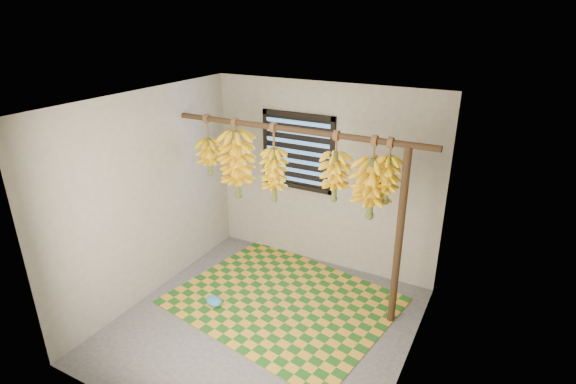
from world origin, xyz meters
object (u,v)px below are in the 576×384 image
Objects in this scene: plastic_bag at (214,301)px; banana_bunch_e at (371,188)px; banana_bunch_b at (237,164)px; banana_bunch_c at (274,175)px; banana_bunch_d at (335,176)px; woven_mat at (283,300)px; banana_bunch_a at (210,157)px; support_post at (399,240)px; banana_bunch_f at (387,180)px.

plastic_bag is 0.25× the size of banana_bunch_e.
banana_bunch_b is at bearing 95.77° from plastic_bag.
banana_bunch_d is (0.73, 0.00, 0.11)m from banana_bunch_c.
woven_mat is 1.68m from banana_bunch_b.
banana_bunch_a is at bearing 167.79° from woven_mat.
banana_bunch_b is at bearing 0.00° from banana_bunch_a.
plastic_bag is (-0.67, -0.44, 0.05)m from woven_mat.
plastic_bag is at bearing -84.23° from banana_bunch_b.
banana_bunch_b is at bearing -180.00° from banana_bunch_d.
banana_bunch_e is (1.55, 0.69, 1.45)m from plastic_bag.
support_post is 2.94× the size of banana_bunch_f.
banana_bunch_c reaches higher than plastic_bag.
woven_mat is 1.92m from banana_bunch_a.
banana_bunch_d is (1.62, 0.00, 0.03)m from banana_bunch_a.
banana_bunch_c is (-1.46, 0.00, 0.45)m from support_post.
woven_mat is (-1.22, -0.24, -0.99)m from support_post.
banana_bunch_d and banana_bunch_f have the same top height.
support_post is 2.01m from banana_bunch_b.
banana_bunch_f is (1.71, 0.69, 1.57)m from plastic_bag.
support_post is at bearing 0.00° from banana_bunch_f.
banana_bunch_d is 0.40m from banana_bunch_e.
banana_bunch_e is (1.13, -0.00, 0.05)m from banana_bunch_c.
banana_bunch_c and banana_bunch_e have the same top height.
support_post reaches higher than woven_mat.
banana_bunch_c is at bearing 0.00° from banana_bunch_a.
banana_bunch_e is 1.28× the size of banana_bunch_f.
support_post is 2.30× the size of banana_bunch_e.
support_post is at bearing 0.00° from banana_bunch_b.
banana_bunch_b is (-0.74, 0.24, 1.50)m from woven_mat.
banana_bunch_c is (0.50, 0.00, -0.05)m from banana_bunch_b.
plastic_bag is 2.23m from banana_bunch_e.
woven_mat is at bearing -168.64° from support_post.
banana_bunch_e is (0.89, 0.24, 1.50)m from woven_mat.
banana_bunch_a is 0.86× the size of banana_bunch_e.
plastic_bag is 1.60m from banana_bunch_b.
banana_bunch_f is (1.28, -0.00, 0.17)m from banana_bunch_c.
support_post is 9.14× the size of plastic_bag.
support_post is 2.19× the size of banana_bunch_c.
support_post reaches higher than plastic_bag.
banana_bunch_c is 1.20× the size of banana_bunch_d.
banana_bunch_d is 1.12× the size of banana_bunch_f.
support_post is at bearing 20.08° from plastic_bag.
support_post is 0.60m from banana_bunch_e.
banana_bunch_a is 0.98× the size of banana_bunch_d.
plastic_bag reaches higher than woven_mat.
banana_bunch_d reaches higher than woven_mat.
banana_bunch_a is 2.02m from banana_bunch_e.
banana_bunch_c is at bearing 134.42° from woven_mat.
banana_bunch_a reaches higher than woven_mat.
plastic_bag is (-1.88, -0.69, -0.95)m from support_post.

